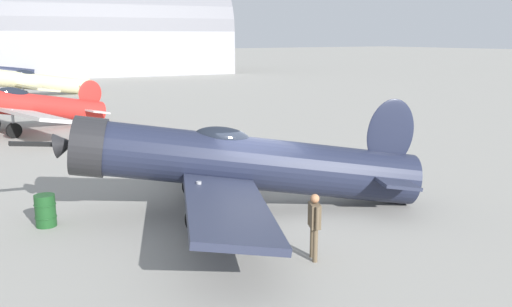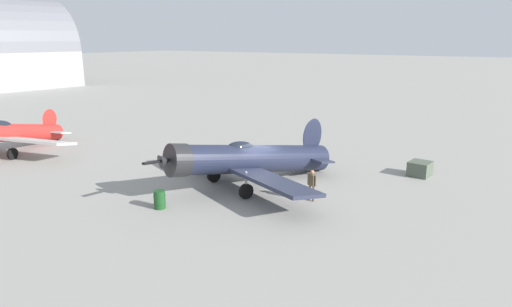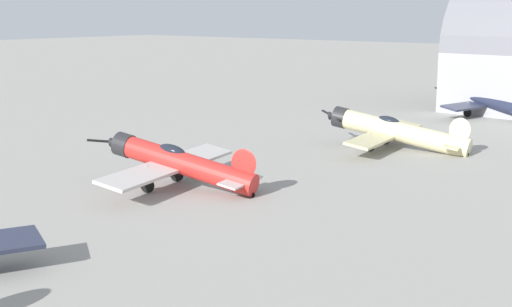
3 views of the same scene
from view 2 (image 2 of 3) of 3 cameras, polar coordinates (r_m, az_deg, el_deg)
The scene contains 6 objects.
ground_plane at distance 25.84m, azimuth 0.00°, elevation -3.87°, with size 400.00×400.00×0.00m, color gray.
airplane_foreground at distance 25.12m, azimuth -0.97°, elevation -0.77°, with size 11.45×11.77×3.46m.
airplane_mid_apron at distance 36.71m, azimuth -29.04°, elevation 2.25°, with size 10.12×11.83×3.00m.
ground_crew_mechanic at distance 23.15m, azimuth 7.08°, elevation -3.62°, with size 0.38×0.59×1.63m.
equipment_crate at distance 28.99m, azimuth 20.01°, elevation -1.82°, with size 1.39×1.33×0.88m.
fuel_drum at distance 22.61m, azimuth -12.09°, elevation -5.70°, with size 0.60×0.60×0.91m.
Camera 2 is at (-20.66, -13.24, 8.12)m, focal length 31.65 mm.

